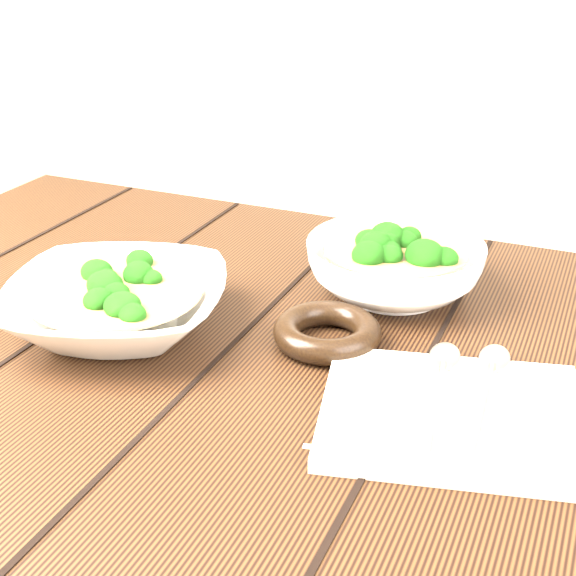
{
  "coord_description": "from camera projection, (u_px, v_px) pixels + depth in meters",
  "views": [
    {
      "loc": [
        0.33,
        -0.68,
        1.17
      ],
      "look_at": [
        0.02,
        0.04,
        0.8
      ],
      "focal_mm": 50.0,
      "sensor_mm": 36.0,
      "label": 1
    }
  ],
  "objects": [
    {
      "name": "spoon_left",
      "position": [
        441.0,
        375.0,
        0.77
      ],
      "size": [
        0.05,
        0.2,
        0.01
      ],
      "color": "#A39D8F",
      "rests_on": "napkin"
    },
    {
      "name": "napkin",
      "position": [
        453.0,
        415.0,
        0.73
      ],
      "size": [
        0.28,
        0.25,
        0.01
      ],
      "primitive_type": "cube",
      "rotation": [
        0.0,
        0.0,
        0.24
      ],
      "color": "beige",
      "rests_on": "table"
    },
    {
      "name": "trivet",
      "position": [
        327.0,
        332.0,
        0.86
      ],
      "size": [
        0.15,
        0.15,
        0.03
      ],
      "primitive_type": "torus",
      "rotation": [
        0.0,
        0.0,
        -0.3
      ],
      "color": "black",
      "rests_on": "table"
    },
    {
      "name": "table",
      "position": [
        257.0,
        434.0,
        0.92
      ],
      "size": [
        1.2,
        0.8,
        0.75
      ],
      "color": "#36200F",
      "rests_on": "ground"
    },
    {
      "name": "spoon_right",
      "position": [
        490.0,
        377.0,
        0.77
      ],
      "size": [
        0.04,
        0.2,
        0.01
      ],
      "color": "#A39D8F",
      "rests_on": "napkin"
    },
    {
      "name": "soup_bowl_front",
      "position": [
        117.0,
        304.0,
        0.88
      ],
      "size": [
        0.31,
        0.31,
        0.07
      ],
      "color": "white",
      "rests_on": "table"
    },
    {
      "name": "soup_bowl_back",
      "position": [
        394.0,
        266.0,
        0.96
      ],
      "size": [
        0.24,
        0.24,
        0.08
      ],
      "color": "white",
      "rests_on": "table"
    }
  ]
}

